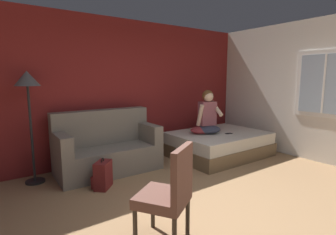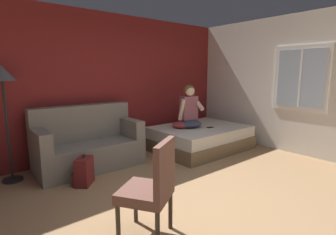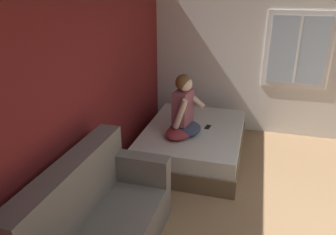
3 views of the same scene
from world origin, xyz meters
name	(u,v)px [view 3 (image 3 of 3)]	position (x,y,z in m)	size (l,w,h in m)	color
wall_back_accent	(56,110)	(0.00, 2.86, 1.35)	(11.14, 0.16, 2.70)	maroon
wall_side_with_window	(322,59)	(3.15, 0.01, 1.35)	(0.19, 6.95, 2.70)	silver
bed	(193,142)	(1.83, 1.83, 0.24)	(1.92, 1.45, 0.48)	brown
couch	(97,226)	(-0.40, 2.30, 0.39)	(1.71, 0.84, 1.04)	slate
person_seated	(184,110)	(1.61, 1.93, 0.84)	(0.59, 0.53, 0.88)	#383D51
throw_pillow	(179,132)	(1.49, 1.97, 0.55)	(0.48, 0.36, 0.14)	#993338
cell_phone	(208,127)	(1.92, 1.63, 0.48)	(0.07, 0.14, 0.01)	black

